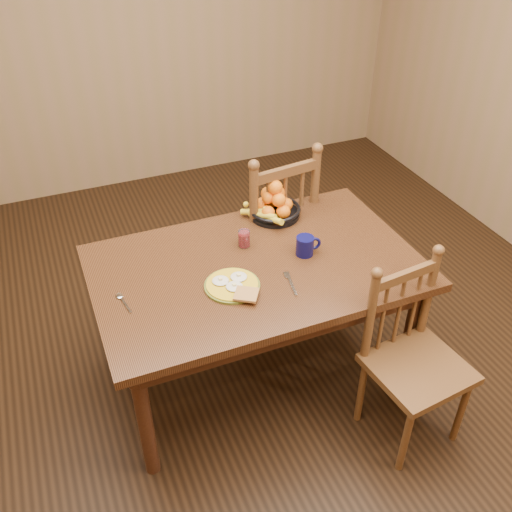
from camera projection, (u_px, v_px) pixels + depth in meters
name	position (u px, v px, depth m)	size (l,w,h in m)	color
room	(256.00, 153.00, 2.46)	(4.52, 5.02, 2.72)	black
dining_table	(256.00, 278.00, 2.86)	(1.60, 1.00, 0.75)	black
chair_far	(269.00, 229.00, 3.47)	(0.55, 0.53, 1.08)	#492C16
chair_near	(413.00, 360.00, 2.69)	(0.47, 0.45, 0.94)	#492C16
breakfast_plate	(233.00, 285.00, 2.66)	(0.26, 0.31, 0.04)	#59601E
fork	(290.00, 282.00, 2.69)	(0.05, 0.18, 0.00)	silver
spoon	(122.00, 299.00, 2.59)	(0.05, 0.16, 0.01)	silver
coffee_mug	(306.00, 245.00, 2.86)	(0.13, 0.09, 0.10)	#0A0A3A
juice_glass	(244.00, 239.00, 2.92)	(0.06, 0.06, 0.09)	silver
fruit_bowl	(274.00, 206.00, 3.14)	(0.32, 0.32, 0.22)	black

